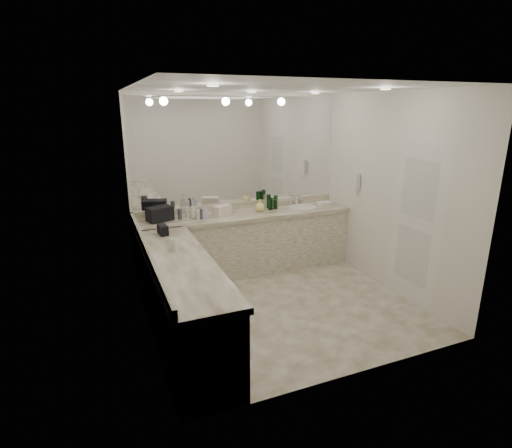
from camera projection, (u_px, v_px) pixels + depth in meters
name	position (u px, v px, depth m)	size (l,w,h in m)	color
floor	(280.00, 304.00, 5.05)	(3.20, 3.20, 0.00)	beige
ceiling	(284.00, 88.00, 4.32)	(3.20, 3.20, 0.00)	white
wall_back	(238.00, 183.00, 6.01)	(3.20, 0.02, 2.60)	silver
wall_left	(142.00, 218.00, 4.10)	(0.02, 3.00, 2.60)	silver
wall_right	(391.00, 194.00, 5.27)	(0.02, 3.00, 2.60)	silver
vanity_back_base	(246.00, 244.00, 6.00)	(3.20, 0.60, 0.84)	silver
vanity_back_top	(246.00, 215.00, 5.86)	(3.20, 0.64, 0.06)	beige
vanity_left_base	(182.00, 303.00, 4.19)	(0.60, 2.40, 0.84)	silver
vanity_left_top	(180.00, 263.00, 4.07)	(0.64, 2.42, 0.06)	beige
backsplash_back	(239.00, 206.00, 6.10)	(3.20, 0.04, 0.10)	beige
backsplash_left	(147.00, 250.00, 4.21)	(0.04, 3.00, 0.10)	beige
mirror_back	(238.00, 151.00, 5.87)	(3.12, 0.01, 1.55)	white
mirror_left	(139.00, 172.00, 3.97)	(0.01, 2.92, 1.55)	white
sink	(303.00, 207.00, 6.21)	(0.44, 0.44, 0.03)	white
faucet	(296.00, 200.00, 6.38)	(0.24, 0.16, 0.14)	silver
wall_phone	(356.00, 181.00, 5.86)	(0.06, 0.10, 0.24)	white
door	(416.00, 221.00, 4.89)	(0.02, 0.82, 2.10)	white
black_toiletry_bag	(160.00, 214.00, 5.44)	(0.33, 0.21, 0.19)	black
black_bag_spill	(163.00, 230.00, 4.87)	(0.09, 0.21, 0.11)	black
cream_cosmetic_case	(222.00, 211.00, 5.70)	(0.26, 0.16, 0.15)	beige
hand_towel	(325.00, 203.00, 6.40)	(0.23, 0.15, 0.04)	white
lotion_left	(173.00, 245.00, 4.32)	(0.06, 0.06, 0.13)	white
soap_bottle_a	(193.00, 211.00, 5.55)	(0.09, 0.09, 0.23)	beige
soap_bottle_b	(205.00, 213.00, 5.55)	(0.08, 0.08, 0.18)	silver
soap_bottle_c	(260.00, 205.00, 5.93)	(0.14, 0.14, 0.18)	#EFEA7D
green_bottle_0	(275.00, 202.00, 6.07)	(0.07, 0.07, 0.21)	#0D4317
green_bottle_1	(271.00, 204.00, 6.02)	(0.07, 0.07, 0.19)	#0D4317
green_bottle_2	(269.00, 201.00, 6.12)	(0.06, 0.06, 0.21)	#0D4317
amenity_bottle_0	(275.00, 205.00, 6.09)	(0.05, 0.05, 0.11)	#E0B28C
amenity_bottle_1	(167.00, 216.00, 5.50)	(0.06, 0.06, 0.10)	white
amenity_bottle_2	(202.00, 214.00, 5.53)	(0.04, 0.04, 0.14)	#3F3F4C
amenity_bottle_3	(187.00, 212.00, 5.65)	(0.06, 0.06, 0.14)	white
amenity_bottle_4	(275.00, 204.00, 6.11)	(0.06, 0.06, 0.14)	#E0B28C
amenity_bottle_5	(198.00, 215.00, 5.54)	(0.06, 0.06, 0.12)	white
amenity_bottle_6	(180.00, 214.00, 5.52)	(0.06, 0.06, 0.15)	#3F3F4C
amenity_bottle_7	(230.00, 211.00, 5.85)	(0.06, 0.06, 0.06)	#9966B2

